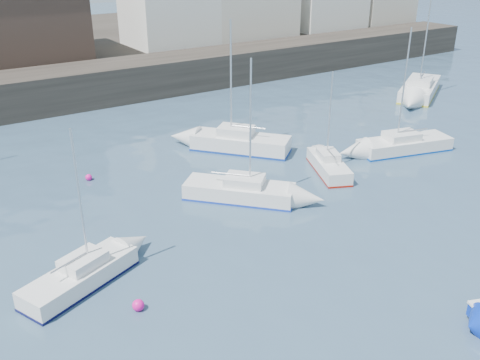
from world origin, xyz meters
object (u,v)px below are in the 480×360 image
sailboat_b (240,191)px  sailboat_g (420,88)px  sailboat_f (240,142)px  sailboat_a (81,275)px  buoy_far (89,180)px  buoy_near (139,310)px  sailboat_d (404,144)px  sailboat_c (329,165)px

sailboat_b → sailboat_g: 26.14m
sailboat_f → sailboat_g: 20.94m
sailboat_a → buoy_far: size_ratio=17.02×
sailboat_a → sailboat_b: size_ratio=0.86×
sailboat_a → buoy_near: (1.24, -2.67, -0.45)m
sailboat_f → sailboat_g: (20.76, 2.76, -0.00)m
sailboat_d → sailboat_f: (-8.76, 5.89, 0.10)m
sailboat_d → buoy_far: bearing=160.0°
sailboat_g → buoy_near: bearing=-156.5°
sailboat_f → buoy_near: 16.76m
buoy_near → buoy_far: (2.38, 12.40, 0.00)m
buoy_far → sailboat_c: bearing=-28.6°
buoy_near → buoy_far: size_ratio=1.20×
sailboat_c → sailboat_d: 6.36m
buoy_near → sailboat_b: bearing=34.6°
sailboat_b → buoy_near: 9.99m
sailboat_f → buoy_far: 9.79m
buoy_far → buoy_near: bearing=-100.9°
sailboat_b → sailboat_f: size_ratio=0.90×
sailboat_a → sailboat_d: 22.32m
sailboat_b → buoy_near: sailboat_b is taller
sailboat_b → sailboat_c: bearing=1.1°
sailboat_b → sailboat_a: bearing=-162.4°
sailboat_g → sailboat_b: bearing=-160.6°
sailboat_f → sailboat_c: bearing=-67.5°
sailboat_c → sailboat_g: (18.36, 8.54, 0.13)m
sailboat_a → sailboat_b: (9.46, 2.99, 0.03)m
sailboat_a → sailboat_f: bearing=33.7°
sailboat_g → buoy_far: (-30.50, -1.92, -0.57)m
sailboat_c → sailboat_f: 6.26m
sailboat_f → sailboat_g: size_ratio=0.81×
sailboat_c → sailboat_b: bearing=-178.9°
sailboat_d → sailboat_g: (12.00, 8.64, 0.10)m
buoy_far → sailboat_f: bearing=-4.9°
sailboat_c → buoy_near: size_ratio=12.98×
sailboat_a → buoy_far: bearing=69.6°
sailboat_b → buoy_near: size_ratio=16.43×
sailboat_a → buoy_near: size_ratio=14.14×
sailboat_a → sailboat_b: 9.92m
sailboat_c → sailboat_f: bearing=112.5°
sailboat_f → sailboat_b: bearing=-123.4°
sailboat_d → sailboat_g: bearing=35.8°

